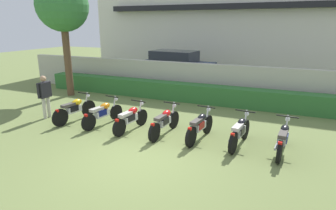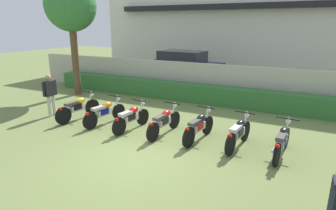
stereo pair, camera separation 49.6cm
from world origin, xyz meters
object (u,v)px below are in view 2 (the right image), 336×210
Objects in this scene: parked_car at (184,67)px; motorcycle_in_row_4 at (199,127)px; motorcycle_in_row_6 at (282,141)px; inspector_person at (50,92)px; tree_near_inspector at (71,7)px; motorcycle_in_row_0 at (78,108)px; motorcycle_in_row_5 at (238,133)px; motorcycle_in_row_1 at (105,112)px; motorcycle_in_row_2 at (131,117)px; motorcycle_in_row_3 at (164,121)px.

parked_car is 2.52× the size of motorcycle_in_row_4.
inspector_person is at bearing 96.78° from motorcycle_in_row_6.
tree_near_inspector reaches higher than motorcycle_in_row_0.
inspector_person is at bearing 102.74° from motorcycle_in_row_0.
motorcycle_in_row_6 is at bearing 1.39° from inspector_person.
inspector_person reaches higher than motorcycle_in_row_5.
inspector_person is (-2.45, -0.17, 0.52)m from motorcycle_in_row_1.
motorcycle_in_row_1 is 1.07× the size of motorcycle_in_row_2.
motorcycle_in_row_5 reaches higher than motorcycle_in_row_4.
motorcycle_in_row_0 is 7.13m from motorcycle_in_row_6.
tree_near_inspector is 11.15m from motorcycle_in_row_6.
parked_car is 2.43× the size of motorcycle_in_row_1.
motorcycle_in_row_4 reaches higher than motorcycle_in_row_3.
motorcycle_in_row_6 is (5.93, 0.04, 0.01)m from motorcycle_in_row_1.
motorcycle_in_row_4 is (2.35, 0.16, 0.01)m from motorcycle_in_row_2.
motorcycle_in_row_2 is at bearing 1.13° from inspector_person.
motorcycle_in_row_0 reaches higher than motorcycle_in_row_5.
motorcycle_in_row_2 is at bearing 101.50° from motorcycle_in_row_4.
motorcycle_in_row_0 is at bearing 96.08° from motorcycle_in_row_3.
inspector_person is at bearing 97.06° from motorcycle_in_row_3.
tree_near_inspector is 2.86× the size of motorcycle_in_row_3.
motorcycle_in_row_2 is 0.92× the size of motorcycle_in_row_3.
parked_car is 2.55× the size of motorcycle_in_row_5.
tree_near_inspector reaches higher than motorcycle_in_row_5.
motorcycle_in_row_1 is 2.37m from motorcycle_in_row_3.
inspector_person reaches higher than motorcycle_in_row_0.
motorcycle_in_row_6 reaches higher than motorcycle_in_row_2.
motorcycle_in_row_5 is (4.75, 0.08, 0.01)m from motorcycle_in_row_1.
motorcycle_in_row_0 is at bearing -89.15° from parked_car.
motorcycle_in_row_5 is at bearing -81.05° from motorcycle_in_row_0.
motorcycle_in_row_0 reaches higher than motorcycle_in_row_4.
parked_car is at bearing 39.67° from motorcycle_in_row_5.
motorcycle_in_row_4 is at bearing 94.72° from motorcycle_in_row_6.
motorcycle_in_row_0 is 3.58m from motorcycle_in_row_3.
parked_car is 10.58m from motorcycle_in_row_6.
inspector_person is at bearing -97.24° from parked_car.
motorcycle_in_row_2 is at bearing 96.97° from motorcycle_in_row_6.
motorcycle_in_row_6 is (7.13, 0.09, -0.01)m from motorcycle_in_row_0.
motorcycle_in_row_5 reaches higher than motorcycle_in_row_3.
motorcycle_in_row_3 is 2.37m from motorcycle_in_row_5.
motorcycle_in_row_4 is at bearing 98.22° from motorcycle_in_row_5.
motorcycle_in_row_0 is 1.20m from motorcycle_in_row_1.
motorcycle_in_row_4 is at bearing -58.60° from parked_car.
motorcycle_in_row_1 is at bearing -79.78° from motorcycle_in_row_0.
motorcycle_in_row_1 is 4.75m from motorcycle_in_row_5.
motorcycle_in_row_4 is at bearing -21.05° from tree_near_inspector.
parked_car is 2.37× the size of motorcycle_in_row_0.
motorcycle_in_row_0 is at bearing -46.42° from tree_near_inspector.
motorcycle_in_row_6 is at bearing -80.32° from motorcycle_in_row_1.
motorcycle_in_row_6 is at bearing -83.04° from motorcycle_in_row_4.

